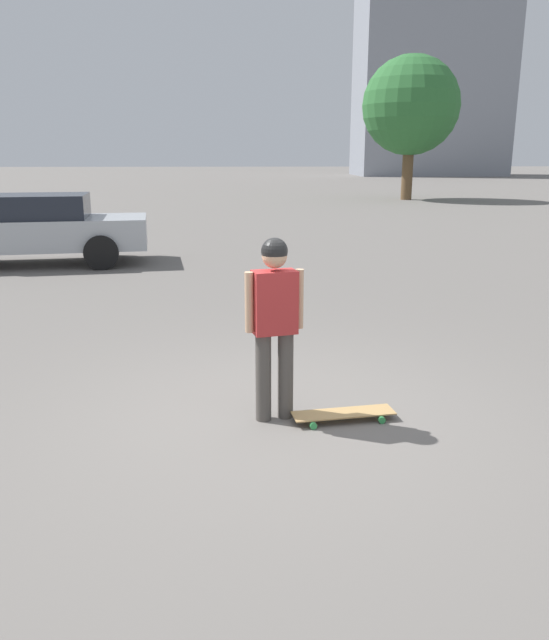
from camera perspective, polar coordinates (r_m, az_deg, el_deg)
name	(u,v)px	position (r m, az deg, el deg)	size (l,w,h in m)	color
ground_plane	(274,418)	(5.53, 0.00, -8.94)	(220.00, 220.00, 0.00)	slate
person	(274,315)	(5.22, 0.00, 0.46)	(0.50, 0.28, 1.58)	#4C4742
skateboard	(343,414)	(5.50, 6.32, -8.50)	(0.92, 0.38, 0.07)	tan
car_parked_near	(31,228)	(13.90, -21.39, 7.83)	(4.92, 2.40, 1.44)	#ADB2B7
building_block_distant	(433,47)	(71.44, 14.27, 23.00)	(15.00, 8.86, 25.50)	gray
tree_distant	(411,106)	(32.71, 12.36, 18.57)	(4.73, 4.73, 6.87)	brown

